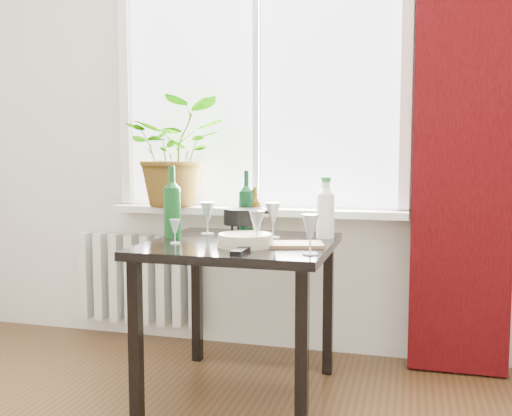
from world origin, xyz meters
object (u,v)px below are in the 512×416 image
(cutting_board, at_px, (294,244))
(tv_remote, at_px, (242,250))
(wineglass_far_right, at_px, (310,234))
(wineglass_back_center, at_px, (273,220))
(radiator, at_px, (140,279))
(fondue_pot, at_px, (243,224))
(wine_bottle_right, at_px, (247,202))
(bottle_amber, at_px, (255,211))
(wineglass_front_left, at_px, (175,231))
(wineglass_back_left, at_px, (207,218))
(wine_bottle_left, at_px, (172,201))
(potted_plant, at_px, (176,153))
(cleaning_bottle, at_px, (326,207))
(wineglass_front_right, at_px, (257,229))
(table, at_px, (241,261))
(plate_stack, at_px, (245,240))

(cutting_board, bearing_deg, tv_remote, -127.95)
(wineglass_far_right, bearing_deg, wineglass_back_center, 121.93)
(radiator, bearing_deg, fondue_pot, -32.99)
(wine_bottle_right, xyz_separation_m, bottle_amber, (0.04, 0.01, -0.04))
(wineglass_far_right, bearing_deg, cutting_board, 117.51)
(wineglass_front_left, height_order, cutting_board, wineglass_front_left)
(wineglass_back_left, relative_size, tv_remote, 1.03)
(bottle_amber, relative_size, cutting_board, 0.98)
(wine_bottle_left, bearing_deg, potted_plant, 111.02)
(wineglass_back_left, bearing_deg, cleaning_bottle, 3.96)
(radiator, distance_m, tv_remote, 1.37)
(wine_bottle_left, height_order, cleaning_bottle, wine_bottle_left)
(potted_plant, height_order, bottle_amber, potted_plant)
(cleaning_bottle, height_order, wineglass_front_right, cleaning_bottle)
(table, distance_m, tv_remote, 0.32)
(cleaning_bottle, xyz_separation_m, wineglass_back_left, (-0.60, -0.04, -0.07))
(wineglass_back_left, distance_m, fondue_pot, 0.24)
(bottle_amber, bearing_deg, wineglass_front_left, -126.01)
(wineglass_back_center, distance_m, cutting_board, 0.27)
(wineglass_front_right, relative_size, fondue_pot, 0.77)
(wineglass_front_left, relative_size, plate_stack, 0.45)
(plate_stack, bearing_deg, wineglass_front_right, -30.41)
(wineglass_far_right, bearing_deg, potted_plant, 138.26)
(table, relative_size, wine_bottle_left, 2.36)
(radiator, xyz_separation_m, wineglass_back_center, (0.97, -0.48, 0.45))
(bottle_amber, bearing_deg, cleaning_bottle, -0.81)
(radiator, height_order, wineglass_back_center, wineglass_back_center)
(wineglass_back_center, bearing_deg, cleaning_bottle, 17.98)
(radiator, xyz_separation_m, wineglass_front_left, (0.58, -0.78, 0.42))
(table, distance_m, wine_bottle_right, 0.34)
(wineglass_back_center, relative_size, wineglass_front_left, 1.58)
(bottle_amber, distance_m, wineglass_back_left, 0.25)
(potted_plant, bearing_deg, wine_bottle_right, -33.93)
(radiator, relative_size, wine_bottle_left, 2.22)
(radiator, relative_size, potted_plant, 1.27)
(wineglass_back_left, xyz_separation_m, cutting_board, (0.50, -0.25, -0.08))
(bottle_amber, distance_m, cutting_board, 0.41)
(wineglass_far_right, height_order, cutting_board, wineglass_far_right)
(plate_stack, bearing_deg, fondue_pot, 109.11)
(bottle_amber, distance_m, tv_remote, 0.54)
(wineglass_front_right, bearing_deg, wine_bottle_left, 156.63)
(wine_bottle_right, height_order, plate_stack, wine_bottle_right)
(wineglass_far_right, bearing_deg, wineglass_front_right, 158.14)
(wineglass_back_center, xyz_separation_m, wineglass_front_left, (-0.39, -0.29, -0.03))
(wineglass_back_center, relative_size, wineglass_back_left, 1.06)
(cutting_board, bearing_deg, potted_plant, 142.72)
(plate_stack, distance_m, tv_remote, 0.17)
(wine_bottle_right, bearing_deg, wine_bottle_left, -152.63)
(wineglass_back_left, bearing_deg, potted_plant, 130.59)
(table, bearing_deg, plate_stack, -64.69)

